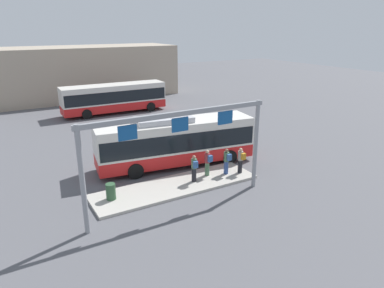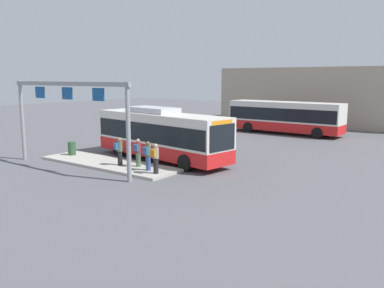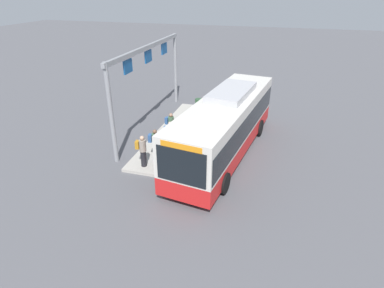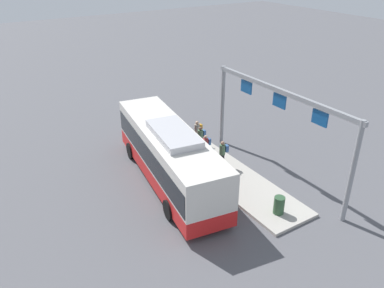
{
  "view_description": "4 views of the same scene",
  "coord_description": "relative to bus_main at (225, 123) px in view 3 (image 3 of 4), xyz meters",
  "views": [
    {
      "loc": [
        -10.35,
        -19.85,
        9.1
      ],
      "look_at": [
        1.03,
        -0.41,
        1.45
      ],
      "focal_mm": 32.78,
      "sensor_mm": 36.0,
      "label": 1
    },
    {
      "loc": [
        17.26,
        -19.83,
        5.39
      ],
      "look_at": [
        2.68,
        -0.17,
        1.36
      ],
      "focal_mm": 37.69,
      "sensor_mm": 36.0,
      "label": 2
    },
    {
      "loc": [
        15.05,
        2.5,
        8.32
      ],
      "look_at": [
        1.75,
        -1.34,
        1.24
      ],
      "focal_mm": 29.13,
      "sensor_mm": 36.0,
      "label": 3
    },
    {
      "loc": [
        -16.2,
        8.74,
        11.63
      ],
      "look_at": [
        0.73,
        -1.94,
        1.5
      ],
      "focal_mm": 36.27,
      "sensor_mm": 36.0,
      "label": 4
    }
  ],
  "objects": [
    {
      "name": "platform_sign_gantry",
      "position": [
        -2.5,
        -5.3,
        1.99
      ],
      "size": [
        10.22,
        0.24,
        5.2
      ],
      "color": "gray",
      "rests_on": "ground"
    },
    {
      "name": "person_waiting_far",
      "position": [
        0.71,
        -2.89,
        -0.76
      ],
      "size": [
        0.41,
        0.57,
        1.67
      ],
      "rotation": [
        0.0,
        0.0,
        1.79
      ],
      "color": "#476B4C",
      "rests_on": "platform_curb"
    },
    {
      "name": "platform_curb",
      "position": [
        -1.65,
        -3.14,
        -1.73
      ],
      "size": [
        10.0,
        2.8,
        0.16
      ],
      "primitive_type": "cube",
      "color": "#B2ADA3",
      "rests_on": "ground"
    },
    {
      "name": "person_waiting_mid",
      "position": [
        -0.48,
        -3.27,
        -0.76
      ],
      "size": [
        0.4,
        0.57,
        1.67
      ],
      "rotation": [
        0.0,
        0.0,
        1.38
      ],
      "color": "black",
      "rests_on": "platform_curb"
    },
    {
      "name": "bus_main",
      "position": [
        0.0,
        0.0,
        0.0
      ],
      "size": [
        10.86,
        4.01,
        3.46
      ],
      "rotation": [
        0.0,
        0.0,
        -0.14
      ],
      "color": "red",
      "rests_on": "ground"
    },
    {
      "name": "trash_bin",
      "position": [
        -5.52,
        -2.94,
        -1.2
      ],
      "size": [
        0.52,
        0.52,
        0.9
      ],
      "primitive_type": "cylinder",
      "color": "#2D5133",
      "rests_on": "platform_curb"
    },
    {
      "name": "person_waiting_near",
      "position": [
        2.73,
        -3.61,
        -0.76
      ],
      "size": [
        0.38,
        0.56,
        1.67
      ],
      "rotation": [
        0.0,
        0.0,
        1.7
      ],
      "color": "black",
      "rests_on": "platform_curb"
    },
    {
      "name": "ground_plane",
      "position": [
        0.01,
        -0.0,
        -1.81
      ],
      "size": [
        120.0,
        120.0,
        0.0
      ],
      "primitive_type": "plane",
      "color": "#56565B"
    },
    {
      "name": "person_boarding",
      "position": [
        1.87,
        -3.3,
        -0.76
      ],
      "size": [
        0.38,
        0.56,
        1.67
      ],
      "rotation": [
        0.0,
        0.0,
        1.7
      ],
      "color": "#334C8C",
      "rests_on": "platform_curb"
    }
  ]
}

